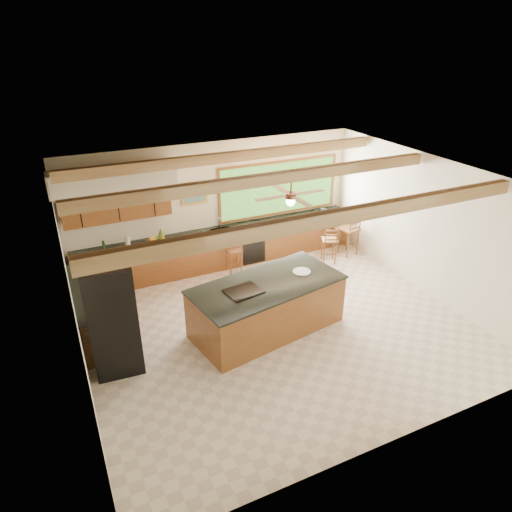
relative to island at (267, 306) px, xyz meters
name	(u,v)px	position (x,y,z in m)	size (l,w,h in m)	color
ground	(277,325)	(0.23, 0.00, -0.51)	(7.20, 7.20, 0.00)	beige
room_shell	(255,212)	(0.06, 0.66, 1.71)	(7.27, 6.54, 3.02)	white
counter_run	(196,260)	(-0.59, 2.52, -0.04)	(7.12, 3.10, 1.25)	brown
island	(267,306)	(0.00, 0.00, 0.00)	(3.10, 1.85, 1.03)	brown
refrigerator	(113,318)	(-2.82, 0.08, 0.49)	(0.84, 0.82, 2.00)	black
bar_stool_a	(234,251)	(0.33, 2.40, 0.05)	(0.35, 0.35, 0.95)	brown
bar_stool_b	(331,241)	(2.68, 1.85, 0.09)	(0.48, 0.48, 1.02)	brown
bar_stool_c	(351,230)	(3.39, 2.01, 0.19)	(0.48, 0.48, 1.19)	brown
bar_stool_d	(341,228)	(3.36, 2.40, 0.11)	(0.41, 0.41, 1.05)	brown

